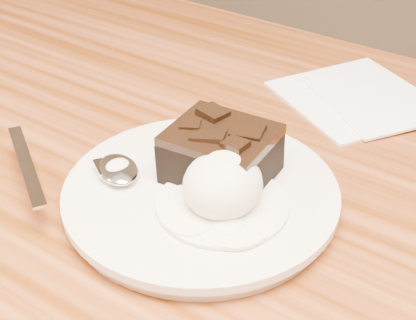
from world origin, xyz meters
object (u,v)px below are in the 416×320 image
Objects in this scene: spoon at (118,171)px; napkin at (356,96)px; ice_cream_scoop at (223,185)px; brownie at (221,157)px; plate at (201,197)px.

spoon is 0.28m from napkin.
napkin is (0.09, 0.27, -0.02)m from spoon.
spoon is (-0.09, -0.02, -0.02)m from ice_cream_scoop.
ice_cream_scoop is (0.02, -0.03, 0.00)m from brownie.
spoon is at bearing -158.28° from plate.
ice_cream_scoop reaches higher than napkin.
napkin is (0.02, 0.22, -0.03)m from brownie.
plate is at bearing -36.28° from spoon.
spoon is (-0.07, -0.05, -0.01)m from brownie.
napkin is at bearing 83.94° from brownie.
brownie is at bearing -22.51° from spoon.
napkin is (-0.00, 0.25, -0.04)m from ice_cream_scoop.
brownie is 0.22m from napkin.
brownie reaches higher than napkin.
ice_cream_scoop reaches higher than brownie.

